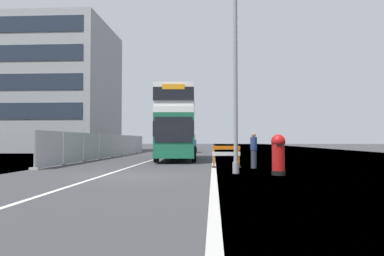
# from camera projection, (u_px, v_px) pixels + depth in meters

# --- Properties ---
(ground) EXTENTS (140.00, 280.00, 0.10)m
(ground) POSITION_uv_depth(u_px,v_px,m) (153.00, 177.00, 15.29)
(ground) COLOR #38383A
(double_decker_bus) EXTENTS (3.11, 10.88, 5.00)m
(double_decker_bus) POSITION_uv_depth(u_px,v_px,m) (178.00, 124.00, 27.72)
(double_decker_bus) COLOR #196042
(double_decker_bus) RESTS_ON ground
(lamppost_foreground) EXTENTS (0.29, 0.70, 9.10)m
(lamppost_foreground) POSITION_uv_depth(u_px,v_px,m) (235.00, 74.00, 16.26)
(lamppost_foreground) COLOR gray
(lamppost_foreground) RESTS_ON ground
(red_pillar_postbox) EXTENTS (0.59, 0.59, 1.69)m
(red_pillar_postbox) POSITION_uv_depth(u_px,v_px,m) (278.00, 153.00, 15.41)
(red_pillar_postbox) COLOR black
(red_pillar_postbox) RESTS_ON ground
(roadworks_barrier) EXTENTS (1.53, 0.68, 1.15)m
(roadworks_barrier) POSITION_uv_depth(u_px,v_px,m) (226.00, 154.00, 19.68)
(roadworks_barrier) COLOR orange
(roadworks_barrier) RESTS_ON ground
(construction_site_fence) EXTENTS (0.44, 27.40, 1.99)m
(construction_site_fence) POSITION_uv_depth(u_px,v_px,m) (111.00, 146.00, 31.64)
(construction_site_fence) COLOR #A8AAAD
(construction_site_fence) RESTS_ON ground
(car_oncoming_near) EXTENTS (1.97, 4.03, 2.17)m
(car_oncoming_near) POSITION_uv_depth(u_px,v_px,m) (188.00, 144.00, 44.36)
(car_oncoming_near) COLOR navy
(car_oncoming_near) RESTS_ON ground
(car_receding_mid) EXTENTS (1.93, 4.09, 2.26)m
(car_receding_mid) POSITION_uv_depth(u_px,v_px,m) (172.00, 143.00, 51.79)
(car_receding_mid) COLOR navy
(car_receding_mid) RESTS_ON ground
(car_receding_far) EXTENTS (1.99, 4.43, 2.21)m
(car_receding_far) POSITION_uv_depth(u_px,v_px,m) (174.00, 143.00, 59.54)
(car_receding_far) COLOR maroon
(car_receding_far) RESTS_ON ground
(car_far_side) EXTENTS (1.91, 4.14, 2.11)m
(car_far_side) POSITION_uv_depth(u_px,v_px,m) (181.00, 143.00, 67.21)
(car_far_side) COLOR slate
(car_far_side) RESTS_ON ground
(bare_tree_far_verge_near) EXTENTS (2.83, 1.87, 4.23)m
(bare_tree_far_verge_near) POSITION_uv_depth(u_px,v_px,m) (94.00, 137.00, 50.44)
(bare_tree_far_verge_near) COLOR #4C3D2D
(bare_tree_far_verge_near) RESTS_ON ground
(pedestrian_at_kerb) EXTENTS (0.34, 0.34, 1.83)m
(pedestrian_at_kerb) POSITION_uv_depth(u_px,v_px,m) (254.00, 150.00, 19.20)
(pedestrian_at_kerb) COLOR #2D3342
(pedestrian_at_kerb) RESTS_ON ground
(backdrop_office_block) EXTENTS (27.33, 14.17, 16.20)m
(backdrop_office_block) POSITION_uv_depth(u_px,v_px,m) (5.00, 89.00, 48.79)
(backdrop_office_block) COLOR #9EA0A3
(backdrop_office_block) RESTS_ON ground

